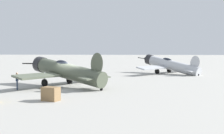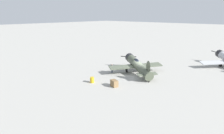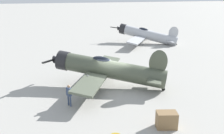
{
  "view_description": "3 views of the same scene",
  "coord_description": "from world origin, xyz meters",
  "px_view_note": "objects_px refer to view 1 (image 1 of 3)",
  "views": [
    {
      "loc": [
        26.19,
        7.2,
        3.69
      ],
      "look_at": [
        -7.03,
        3.77,
        1.6
      ],
      "focal_mm": 42.3,
      "sensor_mm": 36.0,
      "label": 1
    },
    {
      "loc": [
        27.67,
        18.44,
        10.76
      ],
      "look_at": [
        2.55,
        -4.24,
        1.1
      ],
      "focal_mm": 29.86,
      "sensor_mm": 36.0,
      "label": 2
    },
    {
      "loc": [
        18.72,
        -6.92,
        7.87
      ],
      "look_at": [
        -0.0,
        0.0,
        1.8
      ],
      "focal_mm": 38.83,
      "sensor_mm": 36.0,
      "label": 3
    }
  ],
  "objects_px": {
    "airplane_mid_apron": "(169,65)",
    "ground_crew_mechanic": "(17,79)",
    "airplane_foreground": "(65,71)",
    "equipment_crate": "(51,94)"
  },
  "relations": [
    {
      "from": "ground_crew_mechanic",
      "to": "equipment_crate",
      "type": "height_order",
      "value": "ground_crew_mechanic"
    },
    {
      "from": "airplane_mid_apron",
      "to": "equipment_crate",
      "type": "bearing_deg",
      "value": 104.84
    },
    {
      "from": "airplane_foreground",
      "to": "airplane_mid_apron",
      "type": "distance_m",
      "value": 20.42
    },
    {
      "from": "airplane_mid_apron",
      "to": "ground_crew_mechanic",
      "type": "xyz_separation_m",
      "value": [
        19.01,
        -16.25,
        -0.4
      ]
    },
    {
      "from": "airplane_foreground",
      "to": "ground_crew_mechanic",
      "type": "relative_size",
      "value": 6.23
    },
    {
      "from": "airplane_mid_apron",
      "to": "equipment_crate",
      "type": "distance_m",
      "value": 26.54
    },
    {
      "from": "ground_crew_mechanic",
      "to": "equipment_crate",
      "type": "xyz_separation_m",
      "value": [
        5.0,
        4.99,
        -0.48
      ]
    },
    {
      "from": "equipment_crate",
      "to": "airplane_foreground",
      "type": "bearing_deg",
      "value": -171.53
    },
    {
      "from": "airplane_foreground",
      "to": "equipment_crate",
      "type": "xyz_separation_m",
      "value": [
        7.81,
        1.16,
        -1.09
      ]
    },
    {
      "from": "airplane_foreground",
      "to": "airplane_mid_apron",
      "type": "height_order",
      "value": "airplane_foreground"
    }
  ]
}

